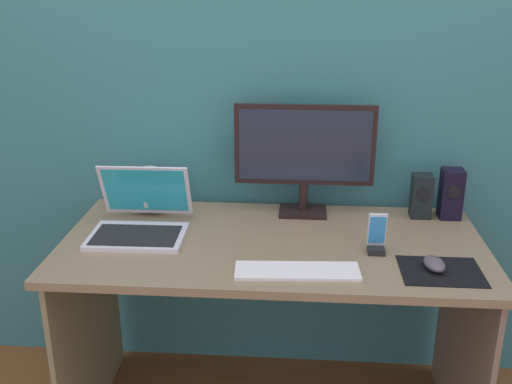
{
  "coord_description": "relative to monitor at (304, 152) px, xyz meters",
  "views": [
    {
      "loc": [
        0.08,
        -1.88,
        1.62
      ],
      "look_at": [
        -0.06,
        -0.02,
        0.94
      ],
      "focal_mm": 41.93,
      "sensor_mm": 36.0,
      "label": 1
    }
  ],
  "objects": [
    {
      "name": "monitor",
      "position": [
        0.0,
        0.0,
        0.0
      ],
      "size": [
        0.52,
        0.14,
        0.42
      ],
      "color": "black",
      "rests_on": "desk"
    },
    {
      "name": "speaker_right",
      "position": [
        0.55,
        -0.0,
        -0.15
      ],
      "size": [
        0.08,
        0.08,
        0.19
      ],
      "color": "black",
      "rests_on": "desk"
    },
    {
      "name": "desk",
      "position": [
        -0.1,
        -0.26,
        -0.4
      ],
      "size": [
        1.45,
        0.7,
        0.75
      ],
      "color": "#8A6F52",
      "rests_on": "ground_plane"
    },
    {
      "name": "mouse",
      "position": [
        0.41,
        -0.44,
        -0.22
      ],
      "size": [
        0.07,
        0.11,
        0.04
      ],
      "primitive_type": "ellipsoid",
      "rotation": [
        0.0,
        0.0,
        0.15
      ],
      "color": "#544753",
      "rests_on": "mousepad"
    },
    {
      "name": "speaker_near_monitor",
      "position": [
        0.44,
        -0.0,
        -0.16
      ],
      "size": [
        0.07,
        0.07,
        0.17
      ],
      "color": "black",
      "rests_on": "desk"
    },
    {
      "name": "wall_back",
      "position": [
        -0.1,
        0.14,
        0.25
      ],
      "size": [
        6.0,
        0.04,
        2.5
      ],
      "primitive_type": "cube",
      "color": "#35707A",
      "rests_on": "ground_plane"
    },
    {
      "name": "mousepad",
      "position": [
        0.43,
        -0.45,
        -0.24
      ],
      "size": [
        0.25,
        0.2,
        0.0
      ],
      "primitive_type": "cube",
      "color": "black",
      "rests_on": "desk"
    },
    {
      "name": "fishbowl",
      "position": [
        -0.59,
        -0.02,
        -0.16
      ],
      "size": [
        0.18,
        0.18,
        0.18
      ],
      "primitive_type": "sphere",
      "color": "silver",
      "rests_on": "desk"
    },
    {
      "name": "phone_in_dock",
      "position": [
        0.24,
        -0.33,
        -0.19
      ],
      "size": [
        0.06,
        0.05,
        0.14
      ],
      "color": "black",
      "rests_on": "desk"
    },
    {
      "name": "laptop",
      "position": [
        -0.58,
        -0.23,
        -0.2
      ],
      "size": [
        0.33,
        0.33,
        0.22
      ],
      "color": "silver",
      "rests_on": "desk"
    },
    {
      "name": "keyboard_external",
      "position": [
        -0.02,
        -0.49,
        -0.24
      ],
      "size": [
        0.39,
        0.14,
        0.01
      ],
      "primitive_type": "cube",
      "rotation": [
        0.0,
        0.0,
        0.06
      ],
      "color": "white",
      "rests_on": "desk"
    }
  ]
}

